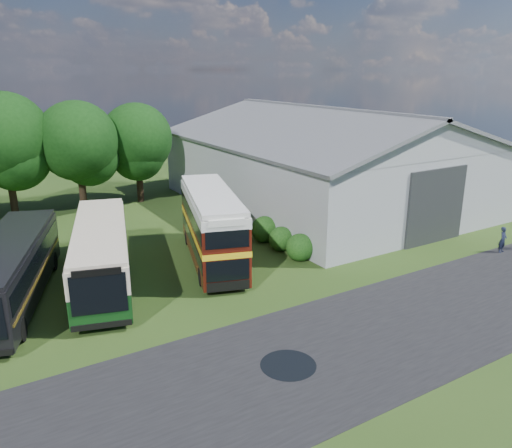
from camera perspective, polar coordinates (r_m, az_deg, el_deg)
ground at (r=23.08m, az=2.48°, el=-11.31°), size 120.00×120.00×0.00m
asphalt_road at (r=22.76m, az=13.26°, el=-12.24°), size 60.00×8.00×0.02m
puddle at (r=20.22m, az=3.70°, el=-15.83°), size 2.20×2.20×0.01m
storage_shed at (r=42.62m, az=7.48°, el=7.82°), size 18.80×24.80×8.15m
tree_mid at (r=42.01m, az=-26.83°, el=8.79°), size 6.80×6.80×9.60m
tree_right_a at (r=41.79m, az=-19.74°, el=8.89°), size 6.26×6.26×8.83m
tree_right_b at (r=43.86m, az=-13.48°, el=9.44°), size 5.98×5.98×8.45m
shrub_front at (r=30.47m, az=5.00°, el=-4.05°), size 1.70×1.70×1.70m
shrub_mid at (r=32.00m, az=2.89°, el=-2.95°), size 1.60×1.60×1.60m
shrub_back at (r=33.57m, az=0.98°, el=-1.94°), size 1.80×1.80×1.80m
bus_green_single at (r=27.75m, az=-17.24°, el=-3.17°), size 5.76×11.97×3.22m
bus_maroon_double at (r=29.49m, az=-5.06°, el=-0.35°), size 5.45×10.33×4.31m
bus_dark_single at (r=27.10m, az=-26.22°, el=-4.79°), size 6.27×11.72×3.17m
visitor_a at (r=34.85m, az=26.38°, el=-1.64°), size 0.67×0.51×1.65m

